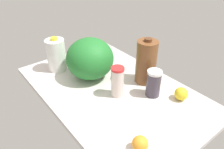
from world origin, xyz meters
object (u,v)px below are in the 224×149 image
Objects in this scene: milk_jug at (56,55)px; lemon_by_jug at (181,94)px; watermelon at (90,59)px; orange_loose at (140,144)px; chocolate_milk_jug at (146,62)px; tumbler_cup at (117,82)px; shaker_bottle at (154,83)px; orange_far_back at (94,52)px.

lemon_by_jug is at bearing -152.09° from milk_jug.
watermelon reaches higher than orange_loose.
tumbler_cup is at bearing 91.28° from chocolate_milk_jug.
watermelon is at bearing -149.65° from milk_jug.
lemon_by_jug is 1.04× the size of orange_loose.
chocolate_milk_jug is at bearing -137.36° from watermelon.
tumbler_cup is (-0.52, 23.38, -4.65)cm from chocolate_milk_jug.
watermelon reaches higher than shaker_bottle.
tumbler_cup is 2.45× the size of lemon_by_jug.
shaker_bottle is at bearing -54.97° from orange_loose.
milk_jug is (22.16, 12.97, -2.13)cm from watermelon.
orange_far_back is (47.99, -16.36, -5.02)cm from tumbler_cup.
tumbler_cup is at bearing -178.22° from watermelon.
lemon_by_jug is at bearing -172.69° from orange_far_back.
shaker_bottle is 0.88× the size of tumbler_cup.
chocolate_milk_jug is 1.59× the size of tumbler_cup.
chocolate_milk_jug is 3.41× the size of orange_far_back.
shaker_bottle is 60.99cm from orange_far_back.
milk_jug is at bearing 25.97° from shaker_bottle.
milk_jug reaches higher than shaker_bottle.
milk_jug reaches higher than tumbler_cup.
orange_loose is at bearing 154.49° from tumbler_cup.
chocolate_milk_jug is at bearing -27.78° from shaker_bottle.
lemon_by_jug is (-73.85, -9.48, -0.54)cm from orange_far_back.
orange_loose is (-37.06, 40.81, -10.37)cm from chocolate_milk_jug.
watermelon is at bearing 26.85° from lemon_by_jug.
shaker_bottle is 16.21cm from chocolate_milk_jug.
watermelon is 1.65× the size of tumbler_cup.
lemon_by_jug is at bearing -76.14° from orange_loose.
tumbler_cup is 50.95cm from orange_far_back.
orange_far_back is at bearing 7.31° from lemon_by_jug.
orange_loose is (-36.54, 17.44, -5.72)cm from tumbler_cup.
watermelon is at bearing 1.78° from tumbler_cup.
tumbler_cup is (12.88, 16.32, 1.15)cm from shaker_bottle.
shaker_bottle is 41.48cm from orange_loose.
shaker_bottle is at bearing -128.27° from tumbler_cup.
milk_jug is (48.46, 37.19, -2.85)cm from chocolate_milk_jug.
watermelon is 4.03× the size of lemon_by_jug.
watermelon is 43.54cm from shaker_bottle.
chocolate_milk_jug is at bearing -47.76° from orange_loose.
orange_far_back reaches higher than orange_loose.
milk_jug is (61.85, 30.13, 2.95)cm from shaker_bottle.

